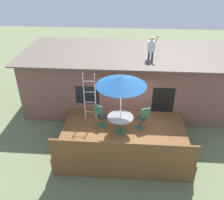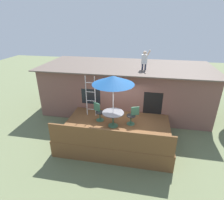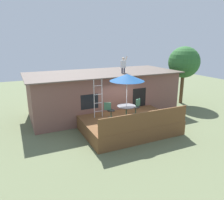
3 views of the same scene
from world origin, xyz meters
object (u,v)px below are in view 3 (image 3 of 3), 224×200
object	(u,v)px
patio_umbrella	(127,78)
person_figure	(123,64)
step_ladder	(98,99)
backyard_tree	(184,63)
patio_table	(126,109)
patio_chair_right	(137,107)
patio_chair_left	(110,110)

from	to	relation	value
patio_umbrella	person_figure	size ratio (longest dim) A/B	2.29
step_ladder	person_figure	bearing A→B (deg)	36.37
patio_umbrella	step_ladder	distance (m)	2.04
patio_umbrella	backyard_tree	bearing A→B (deg)	25.02
patio_table	person_figure	distance (m)	3.76
patio_table	person_figure	bearing A→B (deg)	65.77
step_ladder	person_figure	distance (m)	3.65
patio_table	step_ladder	xyz separation A→B (m)	(-1.35, 0.87, 0.51)
patio_chair_right	backyard_tree	world-z (taller)	backyard_tree
patio_table	patio_umbrella	xyz separation A→B (m)	(0.00, 0.00, 1.76)
person_figure	backyard_tree	xyz separation A→B (m)	(5.76, 0.48, -0.19)
step_ladder	patio_chair_right	distance (m)	2.39
person_figure	patio_chair_right	distance (m)	3.37
patio_table	patio_chair_left	distance (m)	0.95
patio_table	patio_chair_left	bearing A→B (deg)	151.53
patio_table	patio_chair_right	distance (m)	0.98
person_figure	patio_chair_right	world-z (taller)	person_figure
patio_umbrella	patio_chair_left	world-z (taller)	patio_umbrella
patio_table	person_figure	world-z (taller)	person_figure
step_ladder	patio_table	bearing A→B (deg)	-32.76
patio_table	patio_chair_right	xyz separation A→B (m)	(0.90, 0.37, -0.13)
patio_umbrella	person_figure	world-z (taller)	person_figure
step_ladder	patio_chair_left	bearing A→B (deg)	-38.73
patio_umbrella	step_ladder	bearing A→B (deg)	147.24
patio_table	patio_umbrella	bearing A→B (deg)	56.31
patio_table	step_ladder	world-z (taller)	step_ladder
step_ladder	patio_chair_left	world-z (taller)	step_ladder
patio_umbrella	patio_chair_right	distance (m)	2.12
patio_table	patio_chair_right	size ratio (longest dim) A/B	1.13
person_figure	patio_chair_left	bearing A→B (deg)	-131.60
patio_umbrella	patio_chair_left	xyz separation A→B (m)	(-0.83, 0.45, -1.89)
patio_chair_left	patio_table	bearing A→B (deg)	0.00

